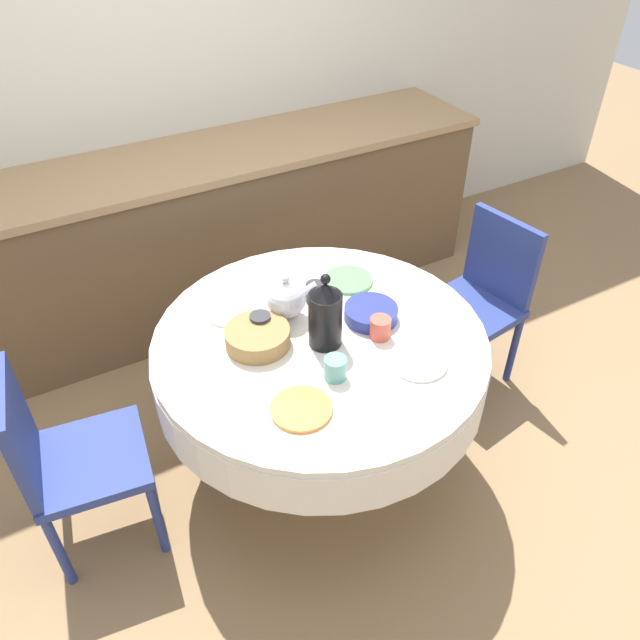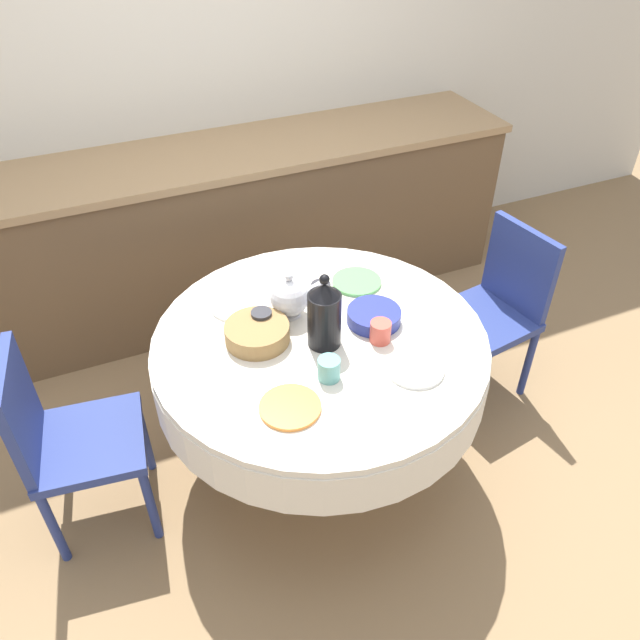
% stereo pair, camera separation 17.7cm
% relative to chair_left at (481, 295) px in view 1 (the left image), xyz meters
% --- Properties ---
extents(ground_plane, '(12.00, 12.00, 0.00)m').
position_rel_chair_left_xyz_m(ground_plane, '(-0.96, -0.15, -0.48)').
color(ground_plane, '#8E704C').
extents(wall_back, '(7.00, 0.05, 2.60)m').
position_rel_chair_left_xyz_m(wall_back, '(-0.96, 1.53, 0.82)').
color(wall_back, silver).
rests_on(wall_back, ground_plane).
extents(kitchen_counter, '(3.24, 0.64, 0.93)m').
position_rel_chair_left_xyz_m(kitchen_counter, '(-0.96, 1.20, -0.02)').
color(kitchen_counter, brown).
rests_on(kitchen_counter, ground_plane).
extents(dining_table, '(1.28, 1.28, 0.73)m').
position_rel_chair_left_xyz_m(dining_table, '(-0.96, -0.15, 0.12)').
color(dining_table, tan).
rests_on(dining_table, ground_plane).
extents(chair_left, '(0.46, 0.46, 0.86)m').
position_rel_chair_left_xyz_m(chair_left, '(0.00, 0.00, 0.00)').
color(chair_left, navy).
rests_on(chair_left, ground_plane).
extents(chair_right, '(0.45, 0.45, 0.86)m').
position_rel_chair_left_xyz_m(chair_right, '(-1.93, -0.03, 0.00)').
color(chair_right, navy).
rests_on(chair_right, ground_plane).
extents(plate_near_left, '(0.21, 0.21, 0.01)m').
position_rel_chair_left_xyz_m(plate_near_left, '(-1.20, -0.45, 0.26)').
color(plate_near_left, orange).
rests_on(plate_near_left, dining_table).
extents(cup_near_left, '(0.08, 0.08, 0.08)m').
position_rel_chair_left_xyz_m(cup_near_left, '(-1.03, -0.37, 0.29)').
color(cup_near_left, '#5BA39E').
rests_on(cup_near_left, dining_table).
extents(plate_near_right, '(0.21, 0.21, 0.01)m').
position_rel_chair_left_xyz_m(plate_near_right, '(-0.73, -0.45, 0.26)').
color(plate_near_right, white).
rests_on(plate_near_right, dining_table).
extents(cup_near_right, '(0.08, 0.08, 0.08)m').
position_rel_chair_left_xyz_m(cup_near_right, '(-0.77, -0.26, 0.29)').
color(cup_near_right, '#CC4C3D').
rests_on(cup_near_right, dining_table).
extents(plate_far_left, '(0.21, 0.21, 0.01)m').
position_rel_chair_left_xyz_m(plate_far_left, '(-1.20, 0.16, 0.26)').
color(plate_far_left, white).
rests_on(plate_far_left, dining_table).
extents(cup_far_left, '(0.08, 0.08, 0.08)m').
position_rel_chair_left_xyz_m(cup_far_left, '(-1.15, -0.02, 0.29)').
color(cup_far_left, '#28282D').
rests_on(cup_far_left, dining_table).
extents(plate_far_right, '(0.21, 0.21, 0.01)m').
position_rel_chair_left_xyz_m(plate_far_right, '(-0.68, 0.11, 0.26)').
color(plate_far_right, '#5BA85B').
rests_on(plate_far_right, dining_table).
extents(cup_far_right, '(0.08, 0.08, 0.08)m').
position_rel_chair_left_xyz_m(cup_far_right, '(-0.87, 0.06, 0.29)').
color(cup_far_right, '#28282D').
rests_on(cup_far_right, dining_table).
extents(coffee_carafe, '(0.12, 0.12, 0.31)m').
position_rel_chair_left_xyz_m(coffee_carafe, '(-0.97, -0.19, 0.38)').
color(coffee_carafe, black).
rests_on(coffee_carafe, dining_table).
extents(teapot, '(0.21, 0.15, 0.20)m').
position_rel_chair_left_xyz_m(teapot, '(-1.02, 0.02, 0.34)').
color(teapot, white).
rests_on(teapot, dining_table).
extents(bread_basket, '(0.24, 0.24, 0.07)m').
position_rel_chair_left_xyz_m(bread_basket, '(-1.19, -0.07, 0.28)').
color(bread_basket, olive).
rests_on(bread_basket, dining_table).
extents(fruit_bowl, '(0.21, 0.21, 0.05)m').
position_rel_chair_left_xyz_m(fruit_bowl, '(-0.74, -0.15, 0.27)').
color(fruit_bowl, navy).
rests_on(fruit_bowl, dining_table).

